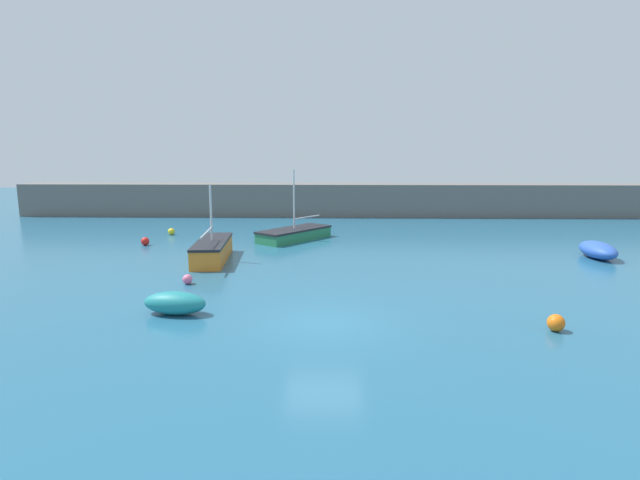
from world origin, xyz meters
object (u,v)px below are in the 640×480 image
at_px(mooring_buoy_orange, 556,323).
at_px(mooring_buoy_pink, 188,279).
at_px(fishing_dinghy_green, 175,303).
at_px(mooring_buoy_red, 145,241).
at_px(sailboat_twin_hulled, 212,250).
at_px(rowboat_blue_near, 598,250).
at_px(sailboat_short_mast, 294,234).
at_px(mooring_buoy_yellow, 171,232).

bearing_deg(mooring_buoy_orange, mooring_buoy_pink, 158.16).
relative_size(fishing_dinghy_green, mooring_buoy_red, 4.66).
bearing_deg(mooring_buoy_red, fishing_dinghy_green, -65.36).
height_order(sailboat_twin_hulled, rowboat_blue_near, sailboat_twin_hulled).
bearing_deg(mooring_buoy_pink, mooring_buoy_orange, -21.84).
height_order(sailboat_twin_hulled, fishing_dinghy_green, sailboat_twin_hulled).
height_order(sailboat_short_mast, mooring_buoy_orange, sailboat_short_mast).
bearing_deg(fishing_dinghy_green, mooring_buoy_red, -58.43).
bearing_deg(mooring_buoy_red, sailboat_twin_hulled, -38.68).
bearing_deg(sailboat_twin_hulled, mooring_buoy_pink, 175.66).
bearing_deg(sailboat_short_mast, mooring_buoy_orange, 68.54).
relative_size(sailboat_twin_hulled, sailboat_short_mast, 1.11).
xyz_separation_m(sailboat_twin_hulled, mooring_buoy_yellow, (-4.58, 7.69, -0.30)).
bearing_deg(sailboat_short_mast, mooring_buoy_pink, 19.48).
bearing_deg(mooring_buoy_pink, rowboat_blue_near, 16.14).
bearing_deg(mooring_buoy_red, mooring_buoy_yellow, 85.05).
xyz_separation_m(rowboat_blue_near, mooring_buoy_orange, (-6.80, -10.80, -0.16)).
bearing_deg(sailboat_short_mast, mooring_buoy_red, -38.10).
distance_m(fishing_dinghy_green, mooring_buoy_orange, 12.17).
bearing_deg(sailboat_short_mast, mooring_buoy_yellow, -63.26).
relative_size(fishing_dinghy_green, mooring_buoy_pink, 5.49).
height_order(sailboat_short_mast, mooring_buoy_pink, sailboat_short_mast).
relative_size(sailboat_twin_hulled, mooring_buoy_orange, 10.88).
relative_size(sailboat_twin_hulled, mooring_buoy_pink, 13.99).
distance_m(fishing_dinghy_green, mooring_buoy_pink, 3.91).
distance_m(mooring_buoy_pink, mooring_buoy_red, 9.86).
xyz_separation_m(mooring_buoy_yellow, mooring_buoy_pink, (4.64, -12.27, -0.01)).
relative_size(mooring_buoy_red, mooring_buoy_orange, 0.92).
relative_size(rowboat_blue_near, mooring_buoy_pink, 7.23).
distance_m(sailboat_short_mast, mooring_buoy_pink, 11.20).
distance_m(sailboat_twin_hulled, mooring_buoy_red, 6.30).
height_order(sailboat_twin_hulled, mooring_buoy_yellow, sailboat_twin_hulled).
relative_size(sailboat_twin_hulled, rowboat_blue_near, 1.94).
distance_m(sailboat_twin_hulled, mooring_buoy_yellow, 8.95).
xyz_separation_m(fishing_dinghy_green, mooring_buoy_pink, (-0.70, 3.84, -0.18)).
height_order(sailboat_short_mast, mooring_buoy_yellow, sailboat_short_mast).
bearing_deg(mooring_buoy_red, sailboat_short_mast, 13.70).
bearing_deg(mooring_buoy_yellow, mooring_buoy_orange, -44.93).
bearing_deg(sailboat_short_mast, rowboat_blue_near, 111.09).
distance_m(sailboat_short_mast, mooring_buoy_yellow, 8.40).
bearing_deg(mooring_buoy_yellow, sailboat_short_mast, -11.45).
xyz_separation_m(sailboat_short_mast, mooring_buoy_orange, (9.21, -15.73, -0.11)).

